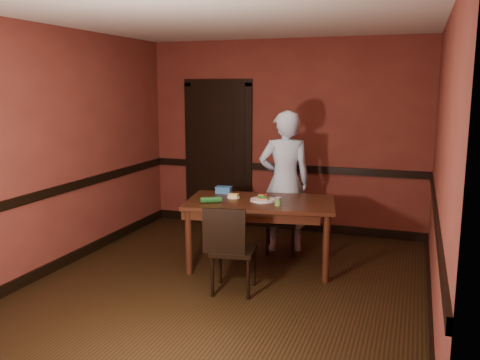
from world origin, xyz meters
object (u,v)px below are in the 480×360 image
Objects in this scene: dining_table at (260,233)px; food_tub at (224,190)px; sauce_jar at (278,201)px; cheese_saucer at (233,196)px; person at (285,182)px; chair_near at (234,248)px; chair_far at (281,221)px; sandwich_plate at (263,199)px.

dining_table is 0.73m from food_tub.
sauce_jar is at bearing -45.23° from dining_table.
person is at bearing 54.25° from cheese_saucer.
chair_near is 6.01× the size of cheese_saucer.
food_tub is (-0.20, 0.21, 0.02)m from cheese_saucer.
dining_table is 0.83m from person.
sandwich_plate is (-0.07, -0.56, 0.40)m from chair_far.
chair_near is 0.95m from cheese_saucer.
sauce_jar is 0.90m from food_tub.
chair_near is at bearing -102.95° from dining_table.
chair_far is 0.83m from food_tub.
food_tub reaches higher than chair_far.
person is at bearing 26.92° from food_tub.
sandwich_plate is at bearing -5.11° from cheese_saucer.
chair_far is 0.79m from cheese_saucer.
person reaches higher than chair_near.
chair_far is 0.86m from sauce_jar.
person is 11.79× the size of cheese_saucer.
food_tub reaches higher than sandwich_plate.
food_tub is (-0.51, 1.04, 0.37)m from chair_near.
dining_table is 0.94× the size of person.
chair_far is 1.37m from chair_near.
chair_far is at bearing 101.44° from sauce_jar.
food_tub is (-0.54, 0.25, 0.43)m from dining_table.
dining_table is 2.07× the size of chair_far.
sandwich_plate is 0.62m from food_tub.
food_tub is (-0.65, -0.42, -0.07)m from person.
dining_table is 1.84× the size of chair_near.
dining_table is at bearing 145.12° from sauce_jar.
sandwich_plate is at bearing 141.03° from sauce_jar.
chair_far is at bearing 20.54° from food_tub.
person is 8.75× the size of food_tub.
sandwich_plate is (0.03, 0.01, 0.41)m from dining_table.
sandwich_plate is at bearing 3.26° from dining_table.
person reaches higher than food_tub.
sauce_jar is at bearing -19.91° from cheese_saucer.
chair_near is 0.87m from sandwich_plate.
cheese_saucer reaches higher than dining_table.
chair_near is 4.46× the size of food_tub.
chair_near reaches higher than sauce_jar.
dining_table is 11.05× the size of cheese_saucer.
chair_near is (-0.04, -0.79, 0.06)m from dining_table.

